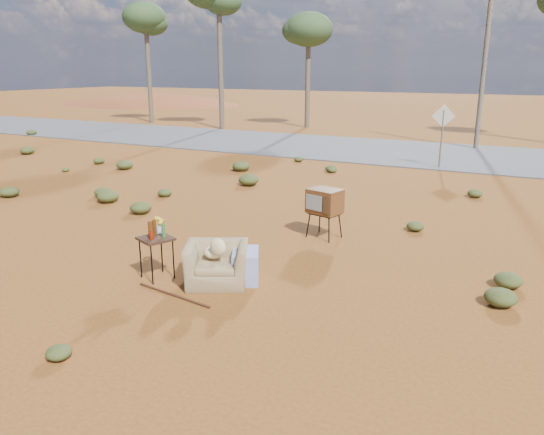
% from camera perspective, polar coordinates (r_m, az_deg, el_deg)
% --- Properties ---
extents(ground, '(140.00, 140.00, 0.00)m').
position_cam_1_polar(ground, '(9.05, -6.77, -6.22)').
color(ground, brown).
rests_on(ground, ground).
extents(highway, '(140.00, 7.00, 0.04)m').
position_cam_1_polar(highway, '(22.66, 15.20, 6.73)').
color(highway, '#565659').
rests_on(highway, ground).
extents(dirt_mound, '(26.00, 18.00, 2.00)m').
position_cam_1_polar(dirt_mound, '(53.80, -13.02, 11.80)').
color(dirt_mound, brown).
rests_on(dirt_mound, ground).
extents(armchair, '(1.29, 1.21, 0.87)m').
position_cam_1_polar(armchair, '(8.62, -5.40, -4.43)').
color(armchair, olive).
rests_on(armchair, ground).
extents(tv_unit, '(0.73, 0.64, 1.02)m').
position_cam_1_polar(tv_unit, '(10.80, 5.68, 1.69)').
color(tv_unit, black).
rests_on(tv_unit, ground).
extents(side_table, '(0.64, 0.64, 1.00)m').
position_cam_1_polar(side_table, '(8.89, -12.35, -1.88)').
color(side_table, '#361F13').
rests_on(side_table, ground).
extents(rusty_bar, '(1.49, 0.25, 0.04)m').
position_cam_1_polar(rusty_bar, '(8.35, -10.55, -8.19)').
color(rusty_bar, '#512815').
rests_on(rusty_bar, ground).
extents(road_sign, '(0.78, 0.06, 2.19)m').
position_cam_1_polar(road_sign, '(19.26, 17.89, 9.46)').
color(road_sign, brown).
rests_on(road_sign, ground).
extents(eucalyptus_far_left, '(3.20, 3.20, 7.10)m').
position_cam_1_polar(eucalyptus_far_left, '(35.35, -13.41, 19.55)').
color(eucalyptus_far_left, brown).
rests_on(eucalyptus_far_left, ground).
extents(eucalyptus_left, '(3.20, 3.20, 8.10)m').
position_cam_1_polar(eucalyptus_left, '(31.07, -5.74, 22.27)').
color(eucalyptus_left, brown).
rests_on(eucalyptus_left, ground).
extents(eucalyptus_near_left, '(3.20, 3.20, 6.60)m').
position_cam_1_polar(eucalyptus_near_left, '(31.67, 3.96, 19.51)').
color(eucalyptus_near_left, brown).
rests_on(eucalyptus_near_left, ground).
extents(utility_pole_center, '(1.40, 0.20, 8.00)m').
position_cam_1_polar(utility_pole_center, '(24.56, 22.02, 16.50)').
color(utility_pole_center, brown).
rests_on(utility_pole_center, ground).
extents(scrub_patch, '(17.49, 8.07, 0.33)m').
position_cam_1_polar(scrub_patch, '(13.03, 1.12, 1.41)').
color(scrub_patch, '#434A20').
rests_on(scrub_patch, ground).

